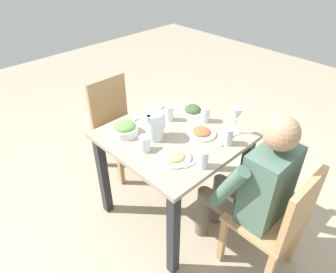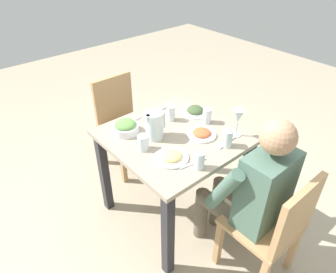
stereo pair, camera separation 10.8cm
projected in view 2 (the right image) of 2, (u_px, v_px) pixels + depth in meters
The scene contains 20 objects.
ground_plane at pixel (173, 210), 2.52m from camera, with size 8.00×8.00×0.00m, color tan.
dining_table at pixel (174, 150), 2.17m from camera, with size 0.86×0.86×0.75m.
chair_near at pixel (275, 226), 1.80m from camera, with size 0.40×0.40×0.85m.
chair_far at pixel (121, 119), 2.78m from camera, with size 0.40×0.40×0.85m.
diner_near at pixel (251, 189), 1.84m from camera, with size 0.48×0.53×1.15m.
water_pitcher at pixel (154, 125), 2.01m from camera, with size 0.16×0.12×0.19m.
salad_bowl at pixel (125, 127), 2.09m from camera, with size 0.18×0.18×0.09m.
plate_dolmas at pixel (195, 111), 2.31m from camera, with size 0.21×0.21×0.06m.
plate_rice_curry at pixel (202, 133), 2.07m from camera, with size 0.20×0.20×0.04m.
plate_fries at pixel (171, 156), 1.87m from camera, with size 0.21×0.21×0.05m.
water_glass_far_left at pixel (200, 160), 1.77m from camera, with size 0.06×0.06×0.11m, color silver.
water_glass_by_pitcher at pixel (228, 139), 1.95m from camera, with size 0.06×0.06×0.11m, color silver.
water_glass_near_left at pixel (143, 142), 1.93m from camera, with size 0.07×0.07×0.10m, color silver.
water_glass_far_right at pixel (207, 116), 2.18m from camera, with size 0.06×0.06×0.11m, color silver.
water_glass_near_right at pixel (171, 113), 2.21m from camera, with size 0.06×0.06×0.11m, color silver.
wine_glass at pixel (238, 117), 2.00m from camera, with size 0.08×0.08×0.20m.
fork_near at pixel (164, 108), 2.38m from camera, with size 0.17×0.03×0.01m, color silver.
knife_near at pixel (227, 142), 2.01m from camera, with size 0.18×0.02×0.01m, color silver.
fork_far at pixel (131, 121), 2.22m from camera, with size 0.17×0.03×0.01m, color silver.
knife_far at pixel (193, 163), 1.83m from camera, with size 0.18×0.02×0.01m, color silver.
Camera 2 is at (-1.15, -1.28, 1.93)m, focal length 32.89 mm.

